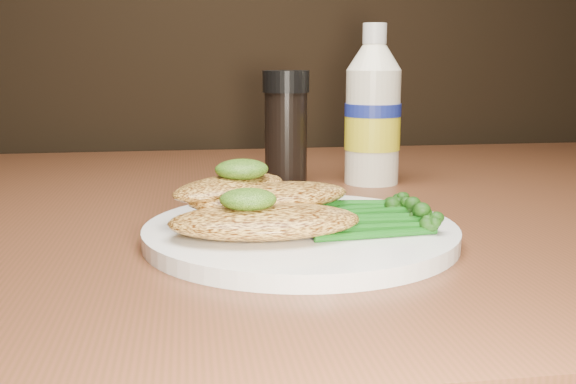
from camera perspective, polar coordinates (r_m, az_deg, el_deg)
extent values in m
cylinder|color=white|center=(0.54, 1.07, -3.48)|extent=(0.25, 0.25, 0.01)
ellipsoid|color=gold|center=(0.50, -1.97, -2.49)|extent=(0.15, 0.08, 0.02)
ellipsoid|color=gold|center=(0.55, -1.55, -0.41)|extent=(0.15, 0.10, 0.02)
ellipsoid|color=gold|center=(0.56, -4.94, 0.40)|extent=(0.13, 0.12, 0.02)
ellipsoid|color=black|center=(0.50, -3.42, -0.63)|extent=(0.05, 0.04, 0.02)
ellipsoid|color=black|center=(0.56, -3.97, 1.93)|extent=(0.05, 0.05, 0.02)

